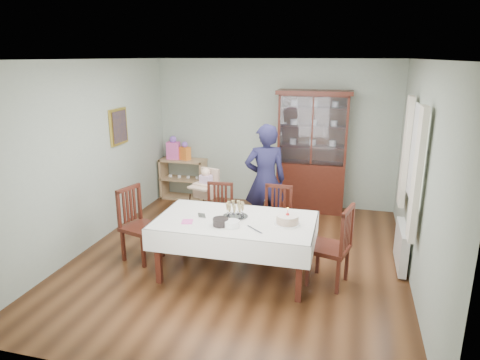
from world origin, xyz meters
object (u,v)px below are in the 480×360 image
(chair_far_left, at_px, (218,226))
(high_chair, at_px, (207,204))
(dining_table, at_px, (235,247))
(chair_end_right, at_px, (330,261))
(chair_far_right, at_px, (275,232))
(birthday_cake, at_px, (287,220))
(woman, at_px, (265,180))
(gift_bag_orange, at_px, (185,152))
(sideboard, at_px, (184,179))
(gift_bag_pink, at_px, (173,149))
(chair_end_left, at_px, (141,238))
(china_cabinet, at_px, (312,150))
(champagne_tray, at_px, (235,213))

(chair_far_left, height_order, high_chair, high_chair)
(dining_table, xyz_separation_m, chair_end_right, (1.19, 0.07, -0.08))
(chair_far_right, bearing_deg, birthday_cake, -68.94)
(woman, xyz_separation_m, gift_bag_orange, (-1.86, 1.31, 0.07))
(sideboard, height_order, gift_bag_pink, gift_bag_pink)
(chair_far_left, distance_m, chair_end_left, 1.16)
(chair_far_right, relative_size, gift_bag_pink, 2.05)
(china_cabinet, height_order, chair_far_right, china_cabinet)
(sideboard, xyz_separation_m, champagne_tray, (1.80, -2.67, 0.42))
(gift_bag_pink, bearing_deg, woman, -31.98)
(gift_bag_orange, bearing_deg, champagne_tray, -56.66)
(woman, bearing_deg, birthday_cake, 91.61)
(woman, bearing_deg, chair_end_left, 21.15)
(sideboard, relative_size, woman, 0.51)
(sideboard, height_order, chair_far_right, chair_far_right)
(sideboard, xyz_separation_m, birthday_cake, (2.48, -2.73, 0.42))
(china_cabinet, relative_size, chair_far_left, 2.37)
(chair_far_left, distance_m, chair_far_right, 0.87)
(dining_table, bearing_deg, gift_bag_pink, 126.39)
(chair_end_left, xyz_separation_m, high_chair, (0.50, 1.33, 0.09))
(dining_table, height_order, birthday_cake, birthday_cake)
(chair_far_left, relative_size, champagne_tray, 2.81)
(chair_end_left, bearing_deg, sideboard, 25.73)
(gift_bag_pink, bearing_deg, high_chair, -49.09)
(chair_far_left, relative_size, chair_end_left, 0.90)
(champagne_tray, bearing_deg, chair_end_left, 178.79)
(dining_table, bearing_deg, chair_far_left, 120.65)
(chair_far_right, bearing_deg, gift_bag_pink, 144.23)
(dining_table, xyz_separation_m, high_chair, (-0.89, 1.43, 0.01))
(chair_far_right, bearing_deg, chair_end_right, -41.90)
(chair_end_right, height_order, gift_bag_pink, gift_bag_pink)
(gift_bag_pink, bearing_deg, chair_far_left, -51.24)
(dining_table, xyz_separation_m, chair_end_left, (-1.39, 0.10, -0.08))
(chair_end_left, bearing_deg, high_chair, -4.14)
(dining_table, xyz_separation_m, birthday_cake, (0.66, 0.01, 0.43))
(champagne_tray, xyz_separation_m, gift_bag_pink, (-1.98, 2.65, 0.18))
(dining_table, height_order, sideboard, sideboard)
(high_chair, bearing_deg, chair_end_left, -94.41)
(champagne_tray, bearing_deg, gift_bag_pink, 126.82)
(high_chair, height_order, gift_bag_pink, gift_bag_pink)
(birthday_cake, bearing_deg, chair_end_left, 177.50)
(champagne_tray, height_order, gift_bag_pink, gift_bag_pink)
(chair_far_left, relative_size, gift_bag_pink, 2.01)
(gift_bag_orange, bearing_deg, chair_far_right, -41.02)
(dining_table, relative_size, gift_bag_orange, 5.65)
(dining_table, height_order, woman, woman)
(dining_table, distance_m, high_chair, 1.69)
(chair_far_right, height_order, high_chair, high_chair)
(woman, relative_size, high_chair, 1.74)
(chair_far_right, bearing_deg, woman, 118.84)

